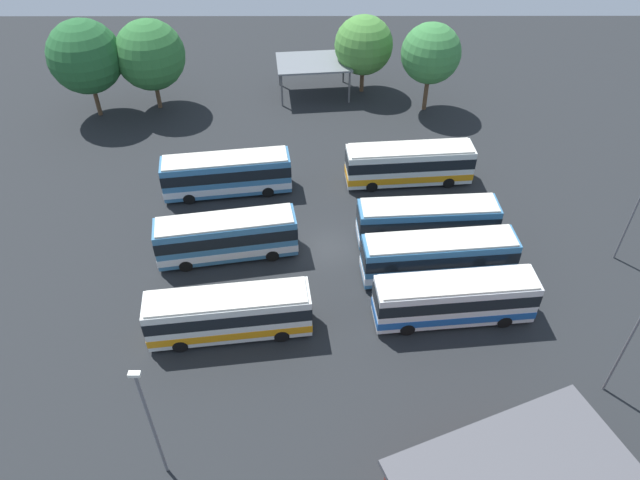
% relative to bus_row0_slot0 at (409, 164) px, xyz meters
% --- Properties ---
extents(ground_plane, '(92.88, 92.88, 0.00)m').
position_rel_bus_row0_slot0_xyz_m(ground_plane, '(7.13, 8.62, -1.87)').
color(ground_plane, black).
extents(bus_row0_slot0, '(11.07, 3.42, 3.53)m').
position_rel_bus_row0_slot0_xyz_m(bus_row0_slot0, '(0.00, 0.00, 0.00)').
color(bus_row0_slot0, silver).
rests_on(bus_row0_slot0, ground_plane).
extents(bus_row0_slot2, '(10.80, 3.17, 3.53)m').
position_rel_bus_row0_slot0_xyz_m(bus_row0_slot2, '(-0.50, 7.76, -0.00)').
color(bus_row0_slot2, teal).
rests_on(bus_row0_slot2, ground_plane).
extents(bus_row0_slot3, '(11.19, 3.54, 3.53)m').
position_rel_bus_row0_slot0_xyz_m(bus_row0_slot3, '(-0.78, 11.67, 0.00)').
color(bus_row0_slot3, teal).
rests_on(bus_row0_slot3, ground_plane).
extents(bus_row0_slot4, '(10.94, 3.54, 3.53)m').
position_rel_bus_row0_slot0_xyz_m(bus_row0_slot4, '(-1.25, 15.78, -0.00)').
color(bus_row0_slot4, silver).
rests_on(bus_row0_slot4, ground_plane).
extents(bus_row1_slot0, '(10.99, 4.02, 3.53)m').
position_rel_bus_row0_slot0_xyz_m(bus_row1_slot0, '(15.58, 1.50, -0.00)').
color(bus_row1_slot0, teal).
rests_on(bus_row1_slot0, ground_plane).
extents(bus_row1_slot2, '(10.68, 4.25, 3.53)m').
position_rel_bus_row0_slot0_xyz_m(bus_row1_slot2, '(14.67, 9.49, -0.00)').
color(bus_row1_slot2, teal).
rests_on(bus_row1_slot2, ground_plane).
extents(bus_row1_slot4, '(10.89, 3.82, 3.53)m').
position_rel_bus_row0_slot0_xyz_m(bus_row1_slot4, '(13.66, 17.07, -0.00)').
color(bus_row1_slot4, silver).
rests_on(bus_row1_slot4, ground_plane).
extents(maintenance_shelter, '(8.13, 5.96, 3.69)m').
position_rel_bus_row0_slot0_xyz_m(maintenance_shelter, '(8.35, -16.10, 1.60)').
color(maintenance_shelter, slate).
rests_on(maintenance_shelter, ground_plane).
extents(lamp_post_mid_lot, '(0.56, 0.28, 8.92)m').
position_rel_bus_row0_slot0_xyz_m(lamp_post_mid_lot, '(16.16, 26.80, 3.01)').
color(lamp_post_mid_lot, slate).
rests_on(lamp_post_mid_lot, ground_plane).
extents(lamp_post_by_building, '(0.56, 0.28, 8.29)m').
position_rel_bus_row0_slot0_xyz_m(lamp_post_by_building, '(-9.70, 21.58, 2.70)').
color(lamp_post_by_building, slate).
rests_on(lamp_post_by_building, ground_plane).
extents(lamp_post_near_entrance, '(0.56, 0.28, 8.34)m').
position_rel_bus_row0_slot0_xyz_m(lamp_post_near_entrance, '(-14.67, 9.83, 2.72)').
color(lamp_post_near_entrance, slate).
rests_on(lamp_post_near_entrance, ground_plane).
extents(tree_northwest, '(7.08, 7.08, 9.81)m').
position_rel_bus_row0_slot0_xyz_m(tree_northwest, '(30.22, -11.68, 4.39)').
color(tree_northwest, brown).
rests_on(tree_northwest, ground_plane).
extents(tree_north_edge, '(6.87, 6.87, 9.19)m').
position_rel_bus_row0_slot0_xyz_m(tree_north_edge, '(24.38, -13.17, 3.88)').
color(tree_north_edge, brown).
rests_on(tree_north_edge, ground_plane).
extents(tree_west_edge, '(6.06, 6.06, 8.21)m').
position_rel_bus_row0_slot0_xyz_m(tree_west_edge, '(3.15, -16.71, 3.31)').
color(tree_west_edge, brown).
rests_on(tree_west_edge, ground_plane).
extents(tree_northeast, '(5.88, 5.88, 9.01)m').
position_rel_bus_row0_slot0_xyz_m(tree_northeast, '(-3.15, -12.78, 4.19)').
color(tree_northeast, brown).
rests_on(tree_northeast, ground_plane).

